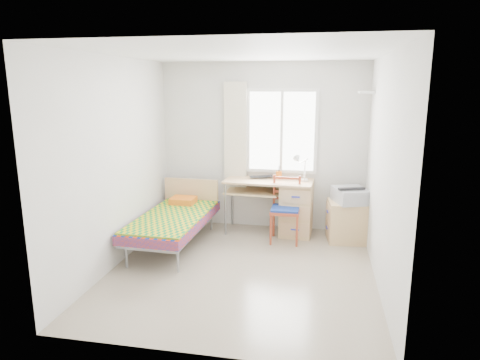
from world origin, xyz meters
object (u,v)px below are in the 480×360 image
(bed, at_px, (175,219))
(chair, at_px, (286,205))
(cabinet, at_px, (347,221))
(printer, at_px, (351,195))
(desk, at_px, (292,205))

(bed, xyz_separation_m, chair, (1.54, 0.48, 0.15))
(cabinet, relative_size, printer, 0.96)
(bed, relative_size, cabinet, 3.13)
(chair, bearing_deg, bed, -162.86)
(desk, bearing_deg, printer, -8.99)
(cabinet, bearing_deg, bed, -171.65)
(chair, relative_size, printer, 1.55)
(desk, height_order, cabinet, desk)
(bed, height_order, cabinet, bed)
(desk, distance_m, chair, 0.33)
(bed, bearing_deg, chair, 19.48)
(desk, height_order, chair, chair)
(printer, bearing_deg, desk, 147.90)
(cabinet, bearing_deg, chair, -176.80)
(cabinet, xyz_separation_m, printer, (0.03, -0.01, 0.41))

